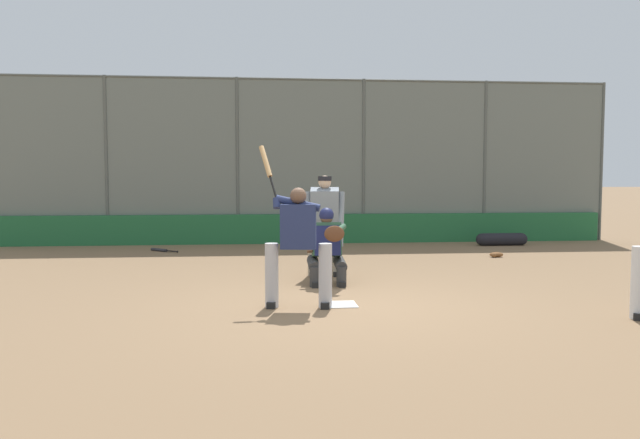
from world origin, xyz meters
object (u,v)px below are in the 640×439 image
object	(u,v)px
catcher_behind_plate	(327,245)
fielding_glove_on_dirt	(496,255)
equipment_bag_dugout_side	(502,239)
spare_bat_near_backstop	(161,250)
umpire_home	(325,222)
batter_at_plate	(298,242)

from	to	relation	value
catcher_behind_plate	fielding_glove_on_dirt	size ratio (longest dim) A/B	4.12
catcher_behind_plate	equipment_bag_dugout_side	world-z (taller)	catcher_behind_plate
spare_bat_near_backstop	fielding_glove_on_dirt	world-z (taller)	fielding_glove_on_dirt
catcher_behind_plate	umpire_home	world-z (taller)	umpire_home
umpire_home	spare_bat_near_backstop	distance (m)	5.03
spare_bat_near_backstop	catcher_behind_plate	bearing A→B (deg)	165.26
catcher_behind_plate	spare_bat_near_backstop	bearing A→B (deg)	-54.55
batter_at_plate	catcher_behind_plate	xyz separation A→B (m)	(-0.55, -1.59, -0.22)
spare_bat_near_backstop	equipment_bag_dugout_side	distance (m)	8.03
spare_bat_near_backstop	batter_at_plate	bearing A→B (deg)	153.49
catcher_behind_plate	equipment_bag_dugout_side	size ratio (longest dim) A/B	0.93
batter_at_plate	umpire_home	world-z (taller)	batter_at_plate
fielding_glove_on_dirt	spare_bat_near_backstop	bearing A→B (deg)	-13.01
catcher_behind_plate	equipment_bag_dugout_side	bearing A→B (deg)	-133.52
umpire_home	fielding_glove_on_dirt	xyz separation A→B (m)	(-3.79, -2.09, -0.85)
catcher_behind_plate	umpire_home	bearing A→B (deg)	-93.33
umpire_home	equipment_bag_dugout_side	size ratio (longest dim) A/B	1.32
fielding_glove_on_dirt	equipment_bag_dugout_side	xyz separation A→B (m)	(-0.95, -2.09, 0.10)
batter_at_plate	equipment_bag_dugout_side	xyz separation A→B (m)	(-5.34, -6.60, -0.69)
umpire_home	batter_at_plate	bearing A→B (deg)	83.31
fielding_glove_on_dirt	equipment_bag_dugout_side	distance (m)	2.30
fielding_glove_on_dirt	catcher_behind_plate	bearing A→B (deg)	37.26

